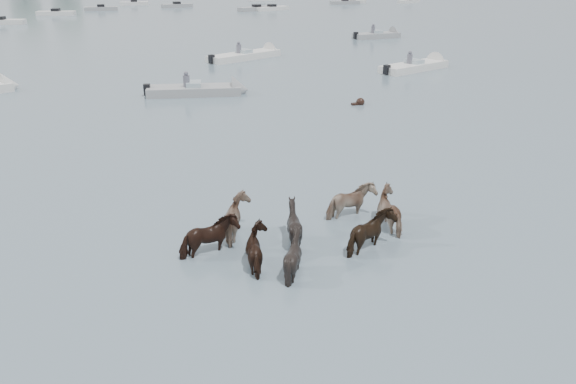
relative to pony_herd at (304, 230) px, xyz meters
name	(u,v)px	position (x,y,z in m)	size (l,w,h in m)	color
ground	(394,270)	(1.39, -2.18, -0.38)	(400.00, 400.00, 0.00)	slate
pony_herd	(304,230)	(0.00, 0.00, 0.00)	(6.80, 3.68, 1.33)	black
swimming_pony	(360,103)	(9.19, 12.66, -0.28)	(0.72, 0.44, 0.44)	black
motorboat_b	(208,90)	(2.71, 18.10, -0.15)	(5.77, 3.14, 1.92)	gray
motorboat_c	(252,55)	(9.28, 28.70, -0.16)	(6.64, 3.74, 1.92)	silver
motorboat_d	(421,66)	(18.23, 19.72, -0.15)	(6.12, 3.08, 1.92)	silver
motorboat_e	(383,35)	(24.76, 34.66, -0.15)	(5.08, 1.74, 1.92)	gray
distant_flotilla	(79,10)	(0.74, 74.80, -0.12)	(108.79, 26.04, 0.93)	silver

